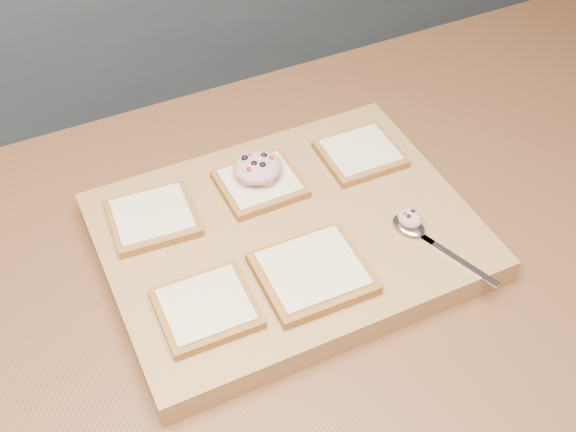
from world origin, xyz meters
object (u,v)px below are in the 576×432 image
object	(u,v)px
bread_far_center	(260,183)
spoon	(416,231)
tuna_salad_dollop	(258,167)
cutting_board	(288,237)

from	to	relation	value
bread_far_center	spoon	distance (m)	0.22
tuna_salad_dollop	spoon	bearing A→B (deg)	-49.61
cutting_board	spoon	distance (m)	0.17
bread_far_center	tuna_salad_dollop	distance (m)	0.03
cutting_board	tuna_salad_dollop	bearing A→B (deg)	91.11
tuna_salad_dollop	cutting_board	bearing A→B (deg)	-88.89
spoon	cutting_board	bearing A→B (deg)	150.88
bread_far_center	spoon	bearing A→B (deg)	-48.24
cutting_board	tuna_salad_dollop	distance (m)	0.11
spoon	tuna_salad_dollop	bearing A→B (deg)	130.39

